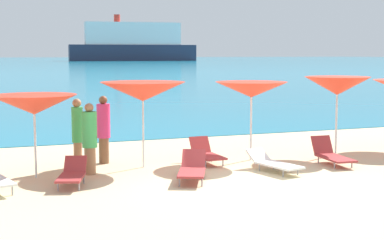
{
  "coord_description": "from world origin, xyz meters",
  "views": [
    {
      "loc": [
        -5.87,
        -12.22,
        3.02
      ],
      "look_at": [
        -0.18,
        2.61,
        1.2
      ],
      "focal_mm": 54.62,
      "sensor_mm": 36.0,
      "label": 1
    }
  ],
  "objects_px": {
    "lounge_chair_1": "(206,153)",
    "lounge_chair_4": "(274,163)",
    "umbrella_3": "(251,90)",
    "lounge_chair_2": "(192,168)",
    "umbrella_1": "(34,105)",
    "lounge_chair_0": "(331,154)",
    "beachgoer_0": "(90,137)",
    "cruise_ship": "(133,44)",
    "lounge_chair_3": "(72,174)",
    "beachgoer_3": "(104,128)",
    "umbrella_2": "(143,92)",
    "umbrella_4": "(337,86)",
    "beachgoer_1": "(77,131)"
  },
  "relations": [
    {
      "from": "lounge_chair_2",
      "to": "beachgoer_0",
      "type": "bearing_deg",
      "value": 167.66
    },
    {
      "from": "beachgoer_3",
      "to": "cruise_ship",
      "type": "distance_m",
      "value": 223.99
    },
    {
      "from": "umbrella_2",
      "to": "umbrella_4",
      "type": "relative_size",
      "value": 1.06
    },
    {
      "from": "lounge_chair_2",
      "to": "lounge_chair_4",
      "type": "height_order",
      "value": "lounge_chair_2"
    },
    {
      "from": "lounge_chair_4",
      "to": "beachgoer_3",
      "type": "distance_m",
      "value": 4.73
    },
    {
      "from": "beachgoer_1",
      "to": "umbrella_1",
      "type": "bearing_deg",
      "value": -100.67
    },
    {
      "from": "beachgoer_0",
      "to": "umbrella_1",
      "type": "bearing_deg",
      "value": -153.36
    },
    {
      "from": "lounge_chair_1",
      "to": "lounge_chair_3",
      "type": "height_order",
      "value": "lounge_chair_1"
    },
    {
      "from": "lounge_chair_0",
      "to": "lounge_chair_1",
      "type": "xyz_separation_m",
      "value": [
        -3.16,
        1.3,
        0.02
      ]
    },
    {
      "from": "lounge_chair_2",
      "to": "cruise_ship",
      "type": "height_order",
      "value": "cruise_ship"
    },
    {
      "from": "lounge_chair_2",
      "to": "beachgoer_0",
      "type": "relative_size",
      "value": 0.94
    },
    {
      "from": "lounge_chair_1",
      "to": "umbrella_4",
      "type": "bearing_deg",
      "value": -2.37
    },
    {
      "from": "umbrella_4",
      "to": "lounge_chair_3",
      "type": "distance_m",
      "value": 8.32
    },
    {
      "from": "lounge_chair_0",
      "to": "lounge_chair_3",
      "type": "height_order",
      "value": "lounge_chair_0"
    },
    {
      "from": "lounge_chair_0",
      "to": "beachgoer_3",
      "type": "bearing_deg",
      "value": 162.76
    },
    {
      "from": "cruise_ship",
      "to": "umbrella_3",
      "type": "bearing_deg",
      "value": -98.57
    },
    {
      "from": "lounge_chair_4",
      "to": "lounge_chair_1",
      "type": "bearing_deg",
      "value": 112.88
    },
    {
      "from": "umbrella_3",
      "to": "lounge_chair_2",
      "type": "height_order",
      "value": "umbrella_3"
    },
    {
      "from": "umbrella_3",
      "to": "umbrella_4",
      "type": "xyz_separation_m",
      "value": [
        2.74,
        -0.17,
        0.06
      ]
    },
    {
      "from": "umbrella_1",
      "to": "lounge_chair_4",
      "type": "distance_m",
      "value": 6.14
    },
    {
      "from": "umbrella_2",
      "to": "lounge_chair_2",
      "type": "height_order",
      "value": "umbrella_2"
    },
    {
      "from": "lounge_chair_0",
      "to": "cruise_ship",
      "type": "distance_m",
      "value": 224.82
    },
    {
      "from": "beachgoer_0",
      "to": "lounge_chair_2",
      "type": "bearing_deg",
      "value": -6.47
    },
    {
      "from": "lounge_chair_1",
      "to": "beachgoer_1",
      "type": "distance_m",
      "value": 3.54
    },
    {
      "from": "lounge_chair_2",
      "to": "umbrella_1",
      "type": "bearing_deg",
      "value": 178.45
    },
    {
      "from": "lounge_chair_3",
      "to": "beachgoer_3",
      "type": "relative_size",
      "value": 0.79
    },
    {
      "from": "lounge_chair_0",
      "to": "beachgoer_0",
      "type": "relative_size",
      "value": 0.89
    },
    {
      "from": "lounge_chair_4",
      "to": "beachgoer_0",
      "type": "relative_size",
      "value": 0.98
    },
    {
      "from": "umbrella_1",
      "to": "beachgoer_1",
      "type": "distance_m",
      "value": 1.57
    },
    {
      "from": "lounge_chair_4",
      "to": "cruise_ship",
      "type": "relative_size",
      "value": 0.03
    },
    {
      "from": "beachgoer_0",
      "to": "umbrella_2",
      "type": "bearing_deg",
      "value": 45.5
    },
    {
      "from": "lounge_chair_3",
      "to": "lounge_chair_4",
      "type": "xyz_separation_m",
      "value": [
        5.09,
        -0.24,
        -0.05
      ]
    },
    {
      "from": "umbrella_2",
      "to": "beachgoer_1",
      "type": "xyz_separation_m",
      "value": [
        -1.66,
        0.41,
        -1.01
      ]
    },
    {
      "from": "umbrella_3",
      "to": "lounge_chair_1",
      "type": "bearing_deg",
      "value": -177.25
    },
    {
      "from": "lounge_chair_0",
      "to": "lounge_chair_3",
      "type": "xyz_separation_m",
      "value": [
        -7.06,
        -0.11,
        0.01
      ]
    },
    {
      "from": "umbrella_4",
      "to": "cruise_ship",
      "type": "distance_m",
      "value": 223.38
    },
    {
      "from": "umbrella_3",
      "to": "umbrella_1",
      "type": "bearing_deg",
      "value": -177.51
    },
    {
      "from": "umbrella_1",
      "to": "umbrella_4",
      "type": "relative_size",
      "value": 0.96
    },
    {
      "from": "lounge_chair_0",
      "to": "beachgoer_3",
      "type": "height_order",
      "value": "beachgoer_3"
    },
    {
      "from": "umbrella_2",
      "to": "lounge_chair_2",
      "type": "distance_m",
      "value": 2.71
    },
    {
      "from": "beachgoer_3",
      "to": "lounge_chair_2",
      "type": "bearing_deg",
      "value": -85.2
    },
    {
      "from": "lounge_chair_3",
      "to": "lounge_chair_4",
      "type": "relative_size",
      "value": 0.84
    },
    {
      "from": "umbrella_1",
      "to": "beachgoer_3",
      "type": "bearing_deg",
      "value": 32.63
    },
    {
      "from": "umbrella_2",
      "to": "lounge_chair_1",
      "type": "relative_size",
      "value": 1.8
    },
    {
      "from": "lounge_chair_1",
      "to": "lounge_chair_3",
      "type": "relative_size",
      "value": 0.92
    },
    {
      "from": "lounge_chair_0",
      "to": "beachgoer_3",
      "type": "distance_m",
      "value": 6.28
    },
    {
      "from": "lounge_chair_1",
      "to": "beachgoer_3",
      "type": "xyz_separation_m",
      "value": [
        -2.62,
        1.06,
        0.69
      ]
    },
    {
      "from": "lounge_chair_2",
      "to": "beachgoer_0",
      "type": "distance_m",
      "value": 2.74
    },
    {
      "from": "lounge_chair_1",
      "to": "lounge_chair_0",
      "type": "bearing_deg",
      "value": -23.31
    },
    {
      "from": "lounge_chair_1",
      "to": "lounge_chair_4",
      "type": "bearing_deg",
      "value": -55.17
    }
  ]
}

